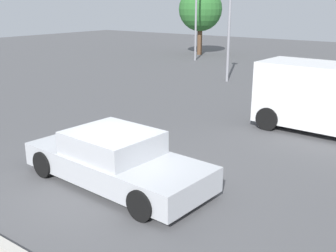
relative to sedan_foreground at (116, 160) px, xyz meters
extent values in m
plane|color=#515154|center=(0.01, -0.10, -0.57)|extent=(80.00, 80.00, 0.00)
cube|color=#B7BABF|center=(0.03, 0.00, -0.13)|extent=(4.72, 2.09, 0.55)
cube|color=#B7BABF|center=(-0.07, 0.00, 0.40)|extent=(2.03, 1.79, 0.52)
cube|color=slate|center=(0.85, -0.05, 0.40)|extent=(0.15, 1.56, 0.44)
cube|color=slate|center=(-0.99, 0.06, 0.40)|extent=(0.15, 1.56, 0.44)
cylinder|color=black|center=(1.68, 0.77, -0.25)|extent=(0.65, 0.26, 0.64)
cylinder|color=black|center=(1.59, -0.96, -0.25)|extent=(0.65, 0.26, 0.64)
cylinder|color=black|center=(-1.53, 0.95, -0.25)|extent=(0.65, 0.26, 0.64)
cylinder|color=black|center=(-1.63, -0.78, -0.25)|extent=(0.65, 0.26, 0.64)
ellipsoid|color=olive|center=(-2.22, 1.89, -0.29)|extent=(0.47, 0.45, 0.28)
sphere|color=olive|center=(-2.42, 2.04, -0.22)|extent=(0.22, 0.22, 0.22)
sphere|color=olive|center=(-2.48, 2.09, -0.22)|extent=(0.10, 0.10, 0.10)
cylinder|color=olive|center=(-2.36, 1.90, -0.49)|extent=(0.06, 0.06, 0.16)
cylinder|color=olive|center=(-2.27, 2.03, -0.49)|extent=(0.06, 0.06, 0.16)
cylinder|color=olive|center=(-2.17, 1.76, -0.49)|extent=(0.06, 0.06, 0.16)
cylinder|color=olive|center=(-2.08, 1.88, -0.49)|extent=(0.06, 0.06, 0.16)
sphere|color=olive|center=(-2.04, 1.75, -0.25)|extent=(0.13, 0.13, 0.13)
cylinder|color=black|center=(1.23, 7.86, -0.19)|extent=(0.77, 0.28, 0.76)
cylinder|color=black|center=(1.15, 6.00, -0.19)|extent=(0.77, 0.28, 0.76)
cylinder|color=gray|center=(-4.13, 12.90, 1.96)|extent=(0.14, 0.14, 5.05)
cylinder|color=gray|center=(-10.02, 18.86, 2.70)|extent=(0.14, 0.14, 6.54)
cylinder|color=brown|center=(-11.65, 22.02, 0.57)|extent=(0.39, 0.39, 2.28)
sphere|color=#2D6B2D|center=(-11.65, 22.02, 2.99)|extent=(3.42, 3.42, 3.42)
camera|label=1|loc=(6.19, -6.31, 3.47)|focal=43.55mm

